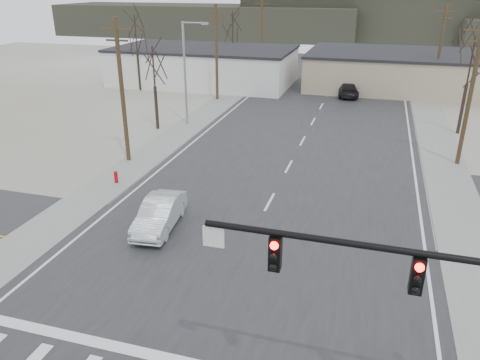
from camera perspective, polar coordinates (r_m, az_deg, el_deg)
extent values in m
plane|color=beige|center=(21.15, -1.38, -11.88)|extent=(140.00, 140.00, 0.00)
cube|color=#252628|center=(34.15, 6.27, 2.20)|extent=(18.00, 110.00, 0.05)
cube|color=#252628|center=(21.14, -1.38, -11.84)|extent=(90.00, 10.00, 0.04)
cube|color=gray|center=(41.62, -6.99, 6.03)|extent=(3.00, 90.00, 0.06)
cube|color=gray|center=(38.79, 23.28, 3.00)|extent=(3.00, 90.00, 0.06)
cylinder|color=black|center=(11.87, 15.42, -7.77)|extent=(8.40, 0.18, 0.18)
cube|color=black|center=(12.26, 20.80, -10.76)|extent=(0.32, 0.30, 1.00)
cube|color=black|center=(12.35, 4.32, -8.86)|extent=(0.32, 0.30, 1.00)
sphere|color=#FF0C05|center=(11.95, 21.06, -9.92)|extent=(0.22, 0.22, 0.22)
sphere|color=#FF0C05|center=(12.04, 4.19, -7.98)|extent=(0.22, 0.22, 0.22)
cube|color=silver|center=(12.64, -3.25, -6.95)|extent=(0.60, 0.04, 0.60)
cylinder|color=#A50C0C|center=(31.31, -14.87, 0.20)|extent=(0.24, 0.24, 0.70)
sphere|color=#A50C0C|center=(31.16, -14.94, 0.87)|extent=(0.24, 0.24, 0.24)
cube|color=silver|center=(61.21, -4.41, 13.61)|extent=(22.00, 12.00, 4.20)
cube|color=black|center=(60.88, -4.48, 15.70)|extent=(22.30, 12.30, 0.30)
cube|color=tan|center=(61.50, 20.95, 12.15)|extent=(26.00, 14.00, 4.00)
cube|color=black|center=(61.18, 21.24, 14.12)|extent=(26.30, 14.30, 0.30)
cylinder|color=#4A3722|center=(33.86, -14.16, 10.27)|extent=(0.30, 0.30, 10.00)
cube|color=#4A3722|center=(33.23, -14.89, 17.33)|extent=(2.20, 0.12, 0.12)
cube|color=#4A3722|center=(33.30, -14.77, 16.13)|extent=(1.60, 0.12, 0.12)
cylinder|color=#4A3722|center=(51.82, -2.88, 15.17)|extent=(0.30, 0.30, 10.00)
cube|color=#4A3722|center=(51.41, -2.98, 19.81)|extent=(2.20, 0.12, 0.12)
cube|color=#4A3722|center=(51.46, -2.96, 19.03)|extent=(1.60, 0.12, 0.12)
cylinder|color=#4A3722|center=(70.89, 2.64, 17.31)|extent=(0.30, 0.30, 10.00)
cube|color=#4A3722|center=(70.59, 2.71, 20.70)|extent=(2.20, 0.12, 0.12)
cube|color=#4A3722|center=(70.62, 2.70, 20.14)|extent=(1.60, 0.12, 0.12)
cylinder|color=#4A3722|center=(35.74, 26.26, 9.26)|extent=(0.30, 0.30, 10.00)
cylinder|color=#4A3722|center=(57.26, 23.13, 14.18)|extent=(0.30, 0.30, 10.00)
cube|color=#4A3722|center=(56.89, 23.82, 18.33)|extent=(2.20, 0.12, 0.12)
cube|color=#4A3722|center=(56.93, 23.70, 17.64)|extent=(1.60, 0.12, 0.12)
cylinder|color=gray|center=(42.50, -6.72, 12.61)|extent=(0.20, 0.20, 9.00)
cylinder|color=gray|center=(41.56, -5.67, 18.55)|extent=(2.00, 0.12, 0.12)
cube|color=gray|center=(41.20, -4.31, 18.48)|extent=(0.60, 0.25, 0.18)
cylinder|color=#2E231C|center=(42.11, -10.15, 8.65)|extent=(0.28, 0.28, 3.75)
cylinder|color=#2E231C|center=(41.42, -10.48, 13.18)|extent=(0.14, 0.14, 3.75)
cylinder|color=#2E231C|center=(44.22, 25.44, 7.80)|extent=(0.28, 0.28, 4.25)
cylinder|color=#2E231C|center=(43.52, 26.31, 12.64)|extent=(0.14, 0.14, 4.25)
cylinder|color=#2E231C|center=(66.15, -0.87, 14.51)|extent=(0.28, 0.28, 4.50)
cylinder|color=#2E231C|center=(65.67, -0.89, 18.01)|extent=(0.14, 0.14, 4.50)
cylinder|color=#2E231C|center=(69.89, 24.76, 12.73)|extent=(0.28, 0.28, 4.00)
cylinder|color=#2E231C|center=(69.46, 25.26, 15.63)|extent=(0.14, 0.14, 4.00)
cylinder|color=#2E231C|center=(58.26, -12.22, 12.84)|extent=(0.28, 0.28, 4.50)
cylinder|color=#2E231C|center=(57.71, -12.57, 16.79)|extent=(0.14, 0.14, 4.50)
cube|color=#333026|center=(116.07, -4.25, 18.78)|extent=(70.00, 18.00, 7.00)
cube|color=#333026|center=(113.15, 22.32, 17.63)|extent=(80.00, 18.00, 9.00)
imported|color=#B6BEC2|center=(25.03, -9.79, -4.07)|extent=(2.19, 4.94, 1.58)
imported|color=black|center=(55.37, 12.95, 10.75)|extent=(3.06, 5.65, 1.56)
imported|color=black|center=(65.10, 10.13, 12.60)|extent=(2.60, 3.85, 1.22)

